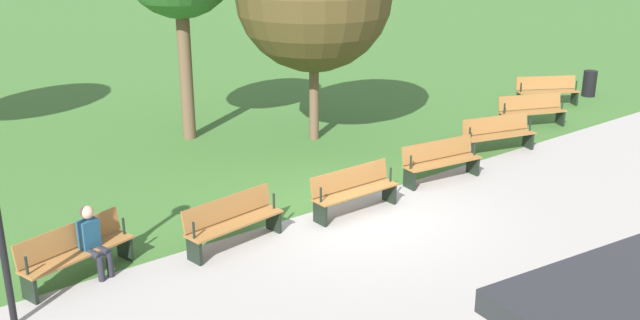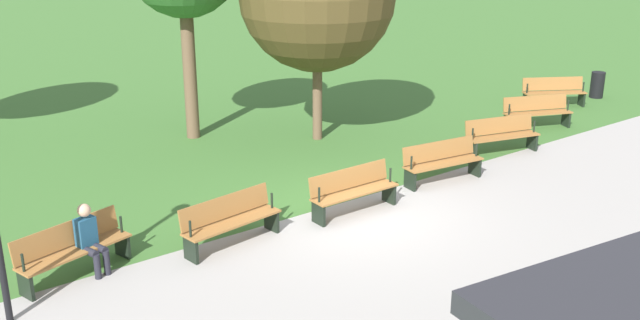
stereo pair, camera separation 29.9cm
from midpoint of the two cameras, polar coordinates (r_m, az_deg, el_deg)
name	(u,v)px [view 2 (the right image)]	position (r m, az deg, el deg)	size (l,w,h in m)	color
ground_plane	(355,213)	(14.26, 3.41, -4.26)	(120.00, 120.00, 0.00)	#3D6B2D
path_paving	(426,248)	(12.94, 9.16, -6.99)	(36.21, 5.12, 0.01)	#A39E99
bench_0	(554,91)	(23.33, 18.56, 5.25)	(1.91, 1.38, 0.89)	#996633
bench_1	(537,111)	(20.74, 17.36, 3.74)	(1.97, 1.18, 0.89)	#996633
bench_2	(501,135)	(18.26, 14.77, 1.99)	(1.99, 0.96, 0.89)	#996633
bench_3	(442,161)	(16.01, 10.27, -0.07)	(1.98, 0.72, 0.89)	#996633
bench_4	(353,190)	(14.12, 3.27, -2.38)	(1.93, 0.47, 0.89)	#996633
bench_5	(230,220)	(12.82, -6.54, -4.77)	(1.98, 0.72, 0.89)	#996633
bench_6	(73,248)	(12.31, -18.54, -6.73)	(1.99, 0.96, 0.89)	#996633
person_seated	(90,237)	(12.25, -17.30, -5.91)	(0.43, 0.58, 1.20)	navy
trash_bin	(597,85)	(24.99, 21.64, 5.62)	(0.43, 0.43, 0.84)	black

